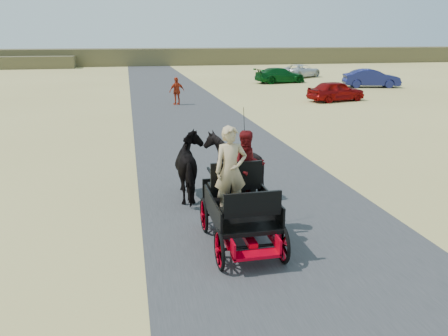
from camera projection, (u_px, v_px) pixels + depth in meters
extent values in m
plane|color=tan|center=(317.00, 281.00, 7.80)|extent=(140.00, 140.00, 0.00)
cube|color=#38383A|center=(317.00, 281.00, 7.80)|extent=(6.00, 140.00, 0.01)
cube|color=brown|center=(148.00, 57.00, 65.43)|extent=(140.00, 6.00, 2.40)
imported|color=black|center=(193.00, 167.00, 11.63)|extent=(0.91, 2.01, 1.70)
imported|color=black|center=(233.00, 165.00, 11.86)|extent=(1.37, 1.54, 1.70)
imported|color=tan|center=(231.00, 170.00, 8.72)|extent=(0.66, 0.43, 1.80)
imported|color=#660C0F|center=(247.00, 167.00, 9.37)|extent=(0.77, 0.60, 1.58)
imported|color=#B02E14|center=(177.00, 91.00, 27.52)|extent=(1.09, 0.72, 1.73)
imported|color=maroon|center=(336.00, 91.00, 29.16)|extent=(4.22, 2.41, 1.35)
imported|color=navy|center=(371.00, 78.00, 36.98)|extent=(4.87, 2.71, 1.52)
imported|color=#0C4C19|center=(280.00, 75.00, 40.51)|extent=(5.03, 2.67, 1.39)
imported|color=silver|center=(301.00, 71.00, 45.83)|extent=(5.30, 4.42, 1.35)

